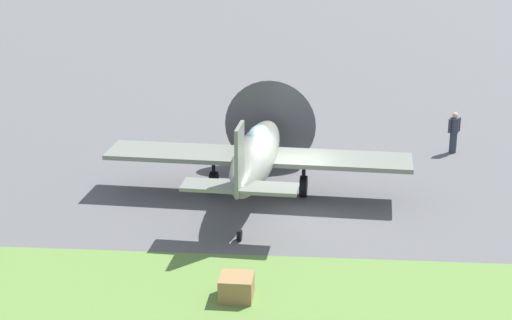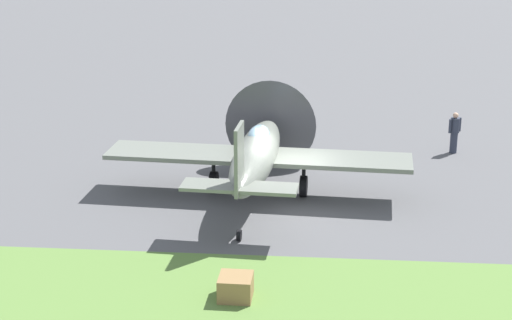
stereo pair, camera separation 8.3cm
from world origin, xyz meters
The scene contains 4 objects.
ground_plane centered at (0.00, 0.00, 0.00)m, with size 160.00×160.00×0.00m, color #515154.
airplane_lead centered at (-1.18, 0.44, 1.63)m, with size 10.92×8.63×3.89m.
ground_crew_chief centered at (6.56, 6.35, 0.91)m, with size 0.55×0.39×1.73m.
supply_crate centered at (-1.13, -7.10, 0.32)m, with size 0.90×0.90×0.64m, color olive.
Camera 1 is at (0.98, -26.78, 10.50)m, focal length 57.48 mm.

